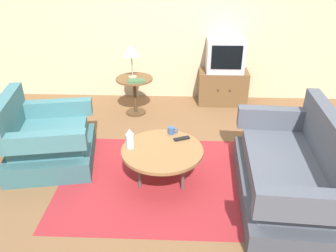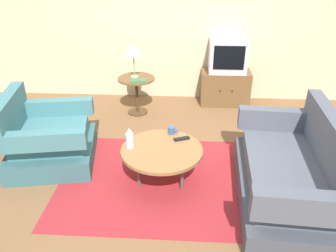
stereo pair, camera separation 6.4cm
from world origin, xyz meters
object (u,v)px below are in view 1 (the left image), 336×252
tv_remote_dark (182,139)px  mug (172,130)px  coffee_table (162,151)px  television (225,55)px  tv_stand (223,87)px  armchair (46,141)px  vase (130,139)px  book (136,81)px  side_table (135,88)px  table_lamp (131,51)px  couch (292,174)px

tv_remote_dark → mug: bearing=109.1°
coffee_table → television: size_ratio=1.51×
tv_stand → tv_remote_dark: (-0.66, -1.95, 0.14)m
armchair → vase: (1.05, -0.28, 0.23)m
tv_remote_dark → book: size_ratio=0.72×
side_table → book: 0.24m
armchair → coffee_table: bearing=67.8°
table_lamp → coffee_table: bearing=-72.7°
table_lamp → mug: size_ratio=4.16×
couch → book: bearing=48.0°
side_table → book: bearing=-72.1°
side_table → coffee_table: bearing=-73.3°
armchair → side_table: size_ratio=1.97×
couch → tv_remote_dark: 1.20m
television → table_lamp: table_lamp is taller
coffee_table → tv_remote_dark: size_ratio=4.74×
mug → book: book is taller
armchair → television: 2.98m
tv_stand → book: (-1.33, -0.61, 0.31)m
book → couch: bearing=-56.2°
television → table_lamp: bearing=-162.5°
coffee_table → tv_stand: bearing=68.1°
couch → table_lamp: (-1.85, 1.98, 0.68)m
coffee_table → table_lamp: (-0.54, 1.73, 0.61)m
coffee_table → tv_remote_dark: tv_remote_dark is taller
coffee_table → book: (-0.46, 1.55, 0.21)m
table_lamp → mug: (0.63, -1.38, -0.54)m
side_table → tv_remote_dark: size_ratio=3.11×
couch → book: size_ratio=6.62×
tv_stand → mug: (-0.78, -1.82, 0.17)m
tv_stand → book: book is taller
mug → book: 1.33m
coffee_table → side_table: 1.79m
television → mug: 2.02m
mug → tv_remote_dark: size_ratio=0.65×
television → tv_remote_dark: bearing=-108.7°
couch → tv_stand: (-0.44, 2.42, -0.02)m
television → mug: size_ratio=4.81×
tv_stand → book: size_ratio=3.05×
table_lamp → side_table: bearing=-33.5°
coffee_table → vase: 0.37m
armchair → book: (0.93, 1.25, 0.30)m
table_lamp → vase: bearing=-83.4°
tv_stand → armchair: bearing=-140.4°
vase → book: vase is taller
mug → tv_remote_dark: 0.18m
couch → coffee_table: bearing=82.6°
table_lamp → tv_remote_dark: bearing=-63.7°
tv_stand → table_lamp: size_ratio=1.56×
table_lamp → couch: bearing=-47.0°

